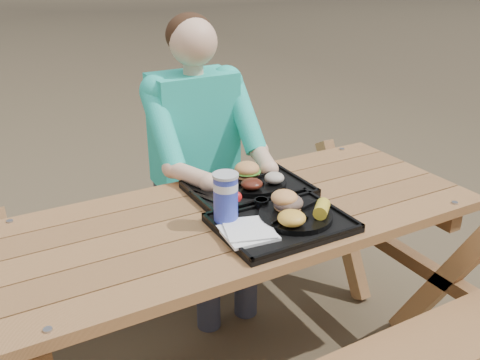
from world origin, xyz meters
TOP-DOWN VIEW (x-y plane):
  - picnic_table at (0.00, 0.00)m, footprint 1.80×1.49m
  - tray_near at (0.07, -0.16)m, footprint 0.45×0.35m
  - tray_far at (0.12, 0.14)m, footprint 0.45×0.35m
  - plate_near at (0.13, -0.17)m, footprint 0.26×0.26m
  - plate_far at (0.15, 0.15)m, footprint 0.26×0.26m
  - napkin_stack at (-0.07, -0.19)m, footprint 0.18×0.18m
  - soda_cup at (-0.10, -0.07)m, footprint 0.08×0.08m
  - condiment_bbq at (0.07, -0.04)m, footprint 0.05×0.05m
  - condiment_mustard at (0.14, -0.04)m, footprint 0.05×0.05m
  - sandwich at (0.13, -0.12)m, footprint 0.10×0.10m
  - mac_cheese at (0.07, -0.23)m, footprint 0.10×0.10m
  - corn_cob at (0.20, -0.22)m, footprint 0.12×0.12m
  - cutlery_far at (-0.05, 0.14)m, footprint 0.11×0.16m
  - burger at (0.14, 0.20)m, footprint 0.10×0.10m
  - baked_beans at (0.10, 0.09)m, footprint 0.09×0.09m
  - potato_salad at (0.20, 0.09)m, footprint 0.08×0.08m
  - diner at (0.11, 0.63)m, footprint 0.48×0.84m

SIDE VIEW (x-z plane):
  - picnic_table at x=0.00m, z-range 0.00..0.75m
  - diner at x=0.11m, z-range 0.00..1.28m
  - tray_near at x=0.07m, z-range 0.75..0.77m
  - tray_far at x=0.12m, z-range 0.75..0.77m
  - cutlery_far at x=-0.05m, z-range 0.77..0.78m
  - napkin_stack at x=-0.07m, z-range 0.77..0.79m
  - plate_near at x=0.13m, z-range 0.77..0.79m
  - plate_far at x=0.15m, z-range 0.77..0.79m
  - condiment_mustard at x=0.14m, z-range 0.77..0.80m
  - condiment_bbq at x=0.07m, z-range 0.77..0.80m
  - baked_beans at x=0.10m, z-range 0.79..0.83m
  - potato_salad at x=0.20m, z-range 0.79..0.83m
  - mac_cheese at x=0.07m, z-range 0.79..0.84m
  - corn_cob at x=0.20m, z-range 0.79..0.84m
  - burger at x=0.14m, z-range 0.79..0.88m
  - sandwich at x=0.13m, z-range 0.79..0.89m
  - soda_cup at x=-0.10m, z-range 0.77..0.94m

